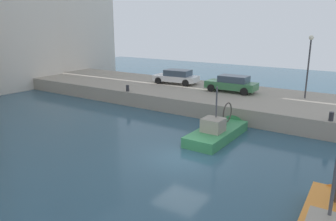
% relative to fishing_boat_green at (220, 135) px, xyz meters
% --- Properties ---
extents(water_surface, '(80.00, 80.00, 0.00)m').
position_rel_fishing_boat_green_xyz_m(water_surface, '(-4.21, 0.23, -0.10)').
color(water_surface, '#2D5166').
rests_on(water_surface, ground).
extents(quay_wall, '(9.00, 56.00, 1.20)m').
position_rel_fishing_boat_green_xyz_m(quay_wall, '(7.29, 0.23, 0.50)').
color(quay_wall, '#9E9384').
rests_on(quay_wall, ground).
extents(fishing_boat_green, '(6.04, 2.23, 4.17)m').
position_rel_fishing_boat_green_xyz_m(fishing_boat_green, '(0.00, 0.00, 0.00)').
color(fishing_boat_green, '#388951').
rests_on(fishing_boat_green, ground).
extents(parked_car_white, '(2.36, 4.46, 1.36)m').
position_rel_fishing_boat_green_xyz_m(parked_car_white, '(8.61, 8.71, 1.80)').
color(parked_car_white, silver).
rests_on(parked_car_white, quay_wall).
extents(parked_car_green, '(1.97, 4.36, 1.41)m').
position_rel_fishing_boat_green_xyz_m(parked_car_green, '(7.90, 2.67, 1.82)').
color(parked_car_green, '#387547').
rests_on(parked_car_green, quay_wall).
extents(mooring_bollard_mid, '(0.28, 0.28, 0.55)m').
position_rel_fishing_boat_green_xyz_m(mooring_bollard_mid, '(3.14, -5.77, 1.37)').
color(mooring_bollard_mid, '#2D2D33').
rests_on(mooring_bollard_mid, quay_wall).
extents(mooring_bollard_north, '(0.28, 0.28, 0.55)m').
position_rel_fishing_boat_green_xyz_m(mooring_bollard_north, '(3.14, 10.23, 1.37)').
color(mooring_bollard_north, '#2D2D33').
rests_on(mooring_bollard_north, quay_wall).
extents(quay_streetlamp, '(0.36, 0.36, 4.83)m').
position_rel_fishing_boat_green_xyz_m(quay_streetlamp, '(8.79, -3.10, 4.35)').
color(quay_streetlamp, '#38383D').
rests_on(quay_streetlamp, quay_wall).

